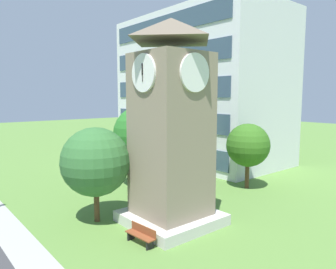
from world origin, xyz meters
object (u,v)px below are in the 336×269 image
Objects in this scene: tree_near_tower at (96,162)px; clock_tower at (171,134)px; tree_by_building at (248,145)px; park_bench at (141,235)px; tree_streetside at (142,134)px.

clock_tower is at bearing 47.43° from tree_near_tower.
park_bench is at bearing -77.73° from tree_by_building.
tree_near_tower is (-3.99, -0.33, 3.05)m from park_bench.
park_bench is 0.28× the size of tree_streetside.
tree_near_tower is 1.07× the size of tree_by_building.
park_bench is 5.03m from tree_near_tower.
clock_tower is at bearing 110.93° from park_bench.
tree_by_building is (1.38, 12.30, -0.09)m from tree_near_tower.
clock_tower is 5.55m from park_bench.
tree_near_tower reaches higher than park_bench.
tree_streetside is (-4.29, 6.23, 0.72)m from tree_near_tower.
tree_streetside is 8.35m from tree_by_building.
tree_near_tower is 0.84× the size of tree_streetside.
tree_by_building is at bearing 102.27° from park_bench.
tree_by_building is (5.67, 6.07, -0.81)m from tree_streetside.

